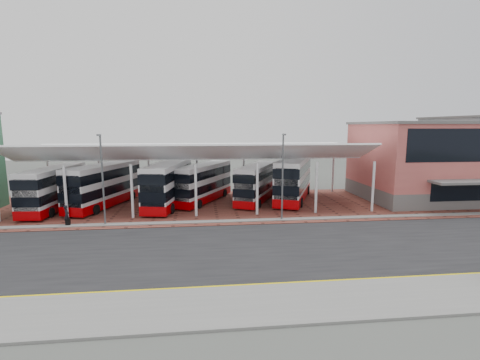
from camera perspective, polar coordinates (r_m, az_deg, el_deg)
The scene contains 19 objects.
ground at distance 26.77m, azimuth 5.74°, elevation -10.27°, with size 140.00×140.00×0.00m, color #444742.
road at distance 25.85m, azimuth 6.21°, elevation -10.96°, with size 120.00×14.00×0.02m, color black.
forecourt at distance 39.41m, azimuth 4.64°, elevation -3.95°, with size 72.00×16.00×0.06m, color brown.
sidewalk at distance 18.75m, azimuth 11.80°, elevation -18.92°, with size 120.00×4.00×0.14m, color slate.
north_kerb at distance 32.56m, azimuth 3.45°, elevation -6.62°, with size 120.00×0.80×0.14m, color slate.
yellow_line_near at distance 20.48m, azimuth 9.99°, elevation -16.51°, with size 120.00×0.12×0.01m, color #F8E100.
yellow_line_far at distance 20.74m, azimuth 9.75°, elevation -16.17°, with size 120.00×0.12×0.01m, color #F8E100.
canopy at distance 38.77m, azimuth -7.24°, elevation 4.42°, with size 37.00×11.63×7.07m.
terminal at distance 48.13m, azimuth 29.89°, elevation 2.80°, with size 18.40×14.40×9.25m.
lamp_west at distance 32.46m, azimuth -21.65°, elevation 0.46°, with size 0.16×0.90×8.07m.
lamp_east at distance 32.16m, azimuth 7.01°, elevation 0.95°, with size 0.16×0.90×8.07m.
bus_0 at distance 41.28m, azimuth -28.19°, elevation -1.25°, with size 3.28×10.90×4.43m.
bus_1 at distance 40.56m, azimuth -21.39°, elevation -0.84°, with size 5.95×11.40×4.60m.
bus_2 at distance 38.98m, azimuth -11.63°, elevation -0.69°, with size 4.70×11.77×4.73m.
bus_3 at distance 40.42m, azimuth -6.05°, elevation -0.50°, with size 7.02×10.42×4.33m.
bus_4 at distance 40.37m, azimuth 2.80°, elevation -0.54°, with size 6.47×10.34×4.24m.
bus_5 at distance 41.52m, azimuth 8.80°, elevation 0.11°, with size 7.19×12.11×4.94m.
pedestrian at distance 34.31m, azimuth -26.55°, elevation -5.20°, with size 0.67×0.44×1.82m, color black.
suitcase at distance 34.23m, azimuth -26.40°, elevation -6.25°, with size 0.37×0.26×0.63m, color black.
Camera 1 is at (-5.40, -24.72, 8.75)m, focal length 26.00 mm.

